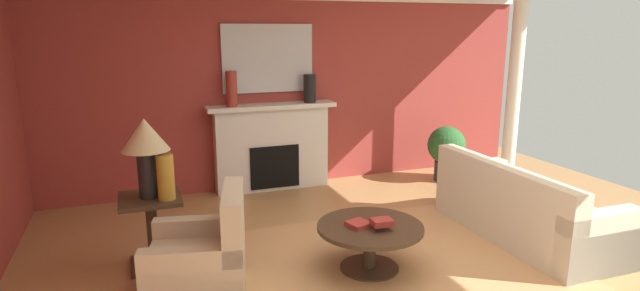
% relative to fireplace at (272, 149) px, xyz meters
% --- Properties ---
extents(ground_plane, '(8.90, 8.90, 0.00)m').
position_rel_fireplace_xyz_m(ground_plane, '(0.36, -2.73, -0.58)').
color(ground_plane, tan).
extents(wall_fireplace, '(7.45, 0.12, 2.76)m').
position_rel_fireplace_xyz_m(wall_fireplace, '(0.36, 0.21, 0.80)').
color(wall_fireplace, '#9E3833').
rests_on(wall_fireplace, ground_plane).
extents(area_rug, '(3.69, 2.66, 0.01)m').
position_rel_fireplace_xyz_m(area_rug, '(0.19, -2.76, -0.57)').
color(area_rug, tan).
rests_on(area_rug, ground_plane).
extents(fireplace, '(1.80, 0.35, 1.22)m').
position_rel_fireplace_xyz_m(fireplace, '(0.00, 0.00, 0.00)').
color(fireplace, white).
rests_on(fireplace, ground_plane).
extents(mantel_mirror, '(1.28, 0.04, 0.93)m').
position_rel_fireplace_xyz_m(mantel_mirror, '(0.00, 0.12, 1.26)').
color(mantel_mirror, silver).
extents(sofa, '(0.91, 2.11, 0.85)m').
position_rel_fireplace_xyz_m(sofa, '(2.08, -2.65, -0.28)').
color(sofa, beige).
rests_on(sofa, ground_plane).
extents(armchair_near_window, '(0.96, 0.96, 0.95)m').
position_rel_fireplace_xyz_m(armchair_near_window, '(-1.37, -2.73, -0.27)').
color(armchair_near_window, '#C1B293').
rests_on(armchair_near_window, ground_plane).
extents(coffee_table, '(1.00, 1.00, 0.45)m').
position_rel_fireplace_xyz_m(coffee_table, '(0.19, -2.76, -0.24)').
color(coffee_table, '#3D2D1E').
rests_on(coffee_table, ground_plane).
extents(side_table, '(0.56, 0.56, 0.70)m').
position_rel_fireplace_xyz_m(side_table, '(-1.72, -1.96, -0.18)').
color(side_table, '#3D2D1E').
rests_on(side_table, ground_plane).
extents(table_lamp, '(0.44, 0.44, 0.75)m').
position_rel_fireplace_xyz_m(table_lamp, '(-1.72, -1.96, 0.65)').
color(table_lamp, black).
rests_on(table_lamp, side_table).
extents(vase_mantel_right, '(0.17, 0.17, 0.40)m').
position_rel_fireplace_xyz_m(vase_mantel_right, '(0.55, -0.05, 0.84)').
color(vase_mantel_right, black).
rests_on(vase_mantel_right, fireplace).
extents(vase_on_side_table, '(0.16, 0.16, 0.42)m').
position_rel_fireplace_xyz_m(vase_on_side_table, '(-1.57, -2.08, 0.33)').
color(vase_on_side_table, '#B7892D').
rests_on(vase_on_side_table, side_table).
extents(vase_mantel_left, '(0.15, 0.15, 0.47)m').
position_rel_fireplace_xyz_m(vase_mantel_left, '(-0.55, -0.05, 0.88)').
color(vase_mantel_left, '#9E3328').
rests_on(vase_mantel_left, fireplace).
extents(book_red_cover, '(0.24, 0.24, 0.04)m').
position_rel_fireplace_xyz_m(book_red_cover, '(0.07, -2.75, -0.11)').
color(book_red_cover, maroon).
rests_on(book_red_cover, coffee_table).
extents(book_art_folio, '(0.20, 0.16, 0.06)m').
position_rel_fireplace_xyz_m(book_art_folio, '(0.24, -2.89, -0.06)').
color(book_art_folio, maroon).
rests_on(book_art_folio, coffee_table).
extents(potted_plant, '(0.56, 0.56, 0.83)m').
position_rel_fireplace_xyz_m(potted_plant, '(2.53, -0.54, -0.09)').
color(potted_plant, '#333333').
rests_on(potted_plant, ground_plane).
extents(column_white, '(0.20, 0.20, 2.76)m').
position_rel_fireplace_xyz_m(column_white, '(3.43, -0.85, 0.80)').
color(column_white, white).
rests_on(column_white, ground_plane).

